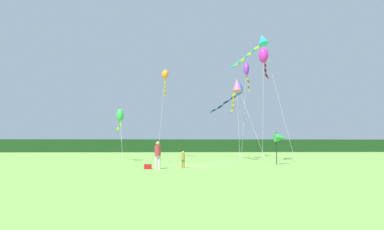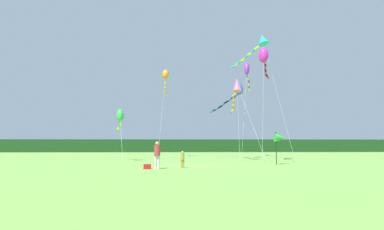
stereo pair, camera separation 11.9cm
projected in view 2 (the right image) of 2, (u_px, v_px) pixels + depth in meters
The scene contains 13 objects.
ground_plane at pixel (196, 165), 24.68m from camera, with size 120.00×120.00×0.00m, color #6B9E42.
distant_treeline at pixel (184, 146), 69.57m from camera, with size 108.00×3.52×2.65m, color #193D19.
person_adult at pixel (157, 153), 21.06m from camera, with size 0.39×0.39×1.75m.
person_child at pixel (182, 159), 21.71m from camera, with size 0.25×0.25×1.12m.
cooler_box at pixel (147, 167), 20.80m from camera, with size 0.46×0.33×0.31m, color red.
banner_flag_pole at pixel (280, 138), 25.73m from camera, with size 0.90×0.70×2.55m.
kite_green at pixel (120, 117), 31.52m from camera, with size 1.78×5.83×5.10m.
kite_rainbow at pixel (236, 89), 32.62m from camera, with size 1.09×7.80×8.12m.
kite_purple at pixel (247, 72), 42.31m from camera, with size 3.46×10.19×12.20m.
kite_cyan at pixel (260, 43), 32.91m from camera, with size 4.25×8.00×12.60m.
kite_orange at pixel (165, 78), 42.05m from camera, with size 1.11×10.13×11.10m.
kite_magenta at pixel (264, 57), 31.09m from camera, with size 2.43×5.81×10.82m.
kite_blue at pixel (236, 92), 37.43m from camera, with size 4.33×10.84×8.77m.
Camera 2 is at (-1.43, -24.88, 1.54)m, focal length 30.67 mm.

